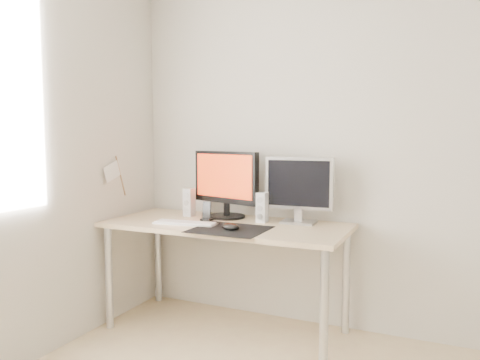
% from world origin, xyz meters
% --- Properties ---
extents(wall_back, '(3.50, 0.00, 3.50)m').
position_xyz_m(wall_back, '(0.00, 1.75, 1.25)').
color(wall_back, beige).
rests_on(wall_back, ground).
extents(mousepad, '(0.45, 0.40, 0.00)m').
position_xyz_m(mousepad, '(-0.81, 1.20, 0.73)').
color(mousepad, black).
rests_on(mousepad, desk).
extents(mouse, '(0.12, 0.07, 0.04)m').
position_xyz_m(mouse, '(-0.79, 1.17, 0.75)').
color(mouse, black).
rests_on(mouse, mousepad).
extents(desk, '(1.60, 0.70, 0.73)m').
position_xyz_m(desk, '(-0.93, 1.38, 0.65)').
color(desk, '#D1B587').
rests_on(desk, ground).
extents(main_monitor, '(0.54, 0.32, 0.47)m').
position_xyz_m(main_monitor, '(-1.02, 1.56, 0.98)').
color(main_monitor, black).
rests_on(main_monitor, desk).
extents(second_monitor, '(0.45, 0.17, 0.43)m').
position_xyz_m(second_monitor, '(-0.49, 1.57, 0.97)').
color(second_monitor, silver).
rests_on(second_monitor, desk).
extents(speaker_left, '(0.06, 0.08, 0.20)m').
position_xyz_m(speaker_left, '(-1.29, 1.51, 0.83)').
color(speaker_left, white).
rests_on(speaker_left, desk).
extents(speaker_right, '(0.06, 0.08, 0.20)m').
position_xyz_m(speaker_right, '(-0.72, 1.50, 0.83)').
color(speaker_right, white).
rests_on(speaker_right, desk).
extents(keyboard, '(0.43, 0.16, 0.02)m').
position_xyz_m(keyboard, '(-1.15, 1.24, 0.74)').
color(keyboard, '#B6B5B8').
rests_on(keyboard, desk).
extents(phone_dock, '(0.07, 0.06, 0.13)m').
position_xyz_m(phone_dock, '(-1.09, 1.41, 0.77)').
color(phone_dock, black).
rests_on(phone_dock, desk).
extents(pennant, '(0.01, 0.23, 0.29)m').
position_xyz_m(pennant, '(-1.72, 1.24, 1.05)').
color(pennant, '#A57F54').
rests_on(pennant, wall_left).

